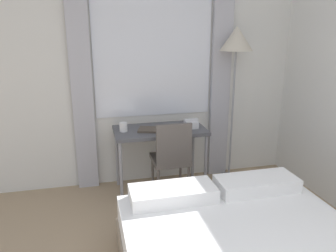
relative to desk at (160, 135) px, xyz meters
name	(u,v)px	position (x,y,z in m)	size (l,w,h in m)	color
wall_back_with_window	(149,74)	(-0.06, 0.35, 0.66)	(4.66, 0.13, 2.70)	silver
desk	(160,135)	(0.00, 0.00, 0.00)	(1.05, 0.56, 0.77)	#4C4C51
desk_chair	(172,156)	(0.07, -0.28, -0.16)	(0.40, 0.40, 0.93)	#59514C
standing_lamp	(236,47)	(0.93, 0.09, 0.98)	(0.38, 0.38, 1.91)	#4C4C51
telephone	(191,124)	(0.36, -0.03, 0.12)	(0.16, 0.15, 0.10)	silver
book	(150,129)	(-0.12, -0.04, 0.09)	(0.31, 0.27, 0.02)	#4C4238
mug	(123,127)	(-0.42, 0.00, 0.12)	(0.09, 0.09, 0.10)	white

